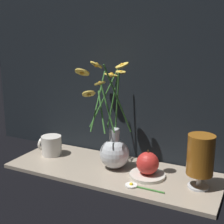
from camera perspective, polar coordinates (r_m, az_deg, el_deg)
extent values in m
plane|color=black|center=(1.05, 0.03, -11.04)|extent=(6.00, 6.00, 0.00)
cube|color=tan|center=(1.04, 0.03, -10.74)|extent=(0.70, 0.26, 0.01)
cube|color=black|center=(1.08, 3.63, 19.68)|extent=(1.20, 0.02, 1.10)
sphere|color=silver|center=(1.04, 0.34, -7.61)|extent=(0.10, 0.10, 0.10)
cylinder|color=silver|center=(1.01, 0.34, -4.41)|extent=(0.03, 0.03, 0.05)
cylinder|color=#3D7A33|center=(0.97, -0.89, 0.93)|extent=(0.06, 0.02, 0.16)
cylinder|color=#EAC64C|center=(0.93, -2.23, 5.29)|extent=(0.04, 0.04, 0.02)
sphere|color=gold|center=(0.93, -2.23, 5.29)|extent=(0.01, 0.01, 0.01)
cylinder|color=#3D7A33|center=(0.94, 1.05, 2.32)|extent=(0.07, 0.06, 0.21)
cylinder|color=#EAC64C|center=(0.88, 1.87, 8.50)|extent=(0.05, 0.05, 0.02)
sphere|color=gold|center=(0.88, 1.87, 8.50)|extent=(0.01, 0.01, 0.01)
cylinder|color=#3D7A33|center=(1.00, 0.12, 1.84)|extent=(0.03, 0.03, 0.17)
cylinder|color=#EAC64C|center=(1.00, -0.10, 6.79)|extent=(0.07, 0.07, 0.01)
sphere|color=gold|center=(1.00, -0.10, 6.79)|extent=(0.02, 0.02, 0.02)
cylinder|color=#3D7A33|center=(1.01, -2.57, 2.11)|extent=(0.01, 0.12, 0.18)
cylinder|color=#EAC64C|center=(1.02, -5.48, 7.26)|extent=(0.05, 0.05, 0.03)
sphere|color=gold|center=(1.02, -5.48, 7.26)|extent=(0.02, 0.02, 0.02)
cylinder|color=#3D7A33|center=(0.98, -1.92, 0.05)|extent=(0.06, 0.07, 0.12)
cylinder|color=#EAC64C|center=(0.96, -4.28, 3.36)|extent=(0.05, 0.05, 0.03)
sphere|color=gold|center=(0.96, -4.28, 3.36)|extent=(0.01, 0.01, 0.01)
cylinder|color=#3D7A33|center=(1.03, -1.31, 2.93)|extent=(0.07, 0.10, 0.20)
cylinder|color=#EAC64C|center=(1.07, -2.88, 8.62)|extent=(0.06, 0.06, 0.03)
sphere|color=gold|center=(1.07, -2.88, 8.62)|extent=(0.02, 0.02, 0.02)
cylinder|color=#3D7A33|center=(0.99, 0.96, 2.04)|extent=(0.03, 0.02, 0.18)
cylinder|color=#EAC64C|center=(0.98, 1.60, 7.32)|extent=(0.04, 0.04, 0.01)
sphere|color=gold|center=(0.98, 1.60, 7.32)|extent=(0.01, 0.01, 0.01)
cylinder|color=silver|center=(1.17, -10.99, -6.02)|extent=(0.07, 0.07, 0.07)
torus|color=silver|center=(1.19, -12.59, -5.68)|extent=(0.01, 0.05, 0.05)
cylinder|color=silver|center=(0.96, 15.56, -12.85)|extent=(0.06, 0.06, 0.01)
cylinder|color=silver|center=(0.96, 15.64, -11.72)|extent=(0.02, 0.02, 0.04)
cylinder|color=#935619|center=(0.93, 15.95, -7.46)|extent=(0.08, 0.08, 0.12)
cylinder|color=silver|center=(1.00, 6.49, -11.38)|extent=(0.11, 0.11, 0.01)
sphere|color=red|center=(0.98, 6.56, -9.27)|extent=(0.07, 0.07, 0.07)
cylinder|color=#4C3819|center=(0.96, 6.62, -7.14)|extent=(0.00, 0.00, 0.01)
cylinder|color=#3D7A33|center=(0.92, 6.49, -13.82)|extent=(0.10, 0.01, 0.01)
cylinder|color=white|center=(0.93, 3.53, -13.22)|extent=(0.04, 0.04, 0.00)
sphere|color=yellow|center=(0.93, 3.54, -13.05)|extent=(0.01, 0.01, 0.01)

